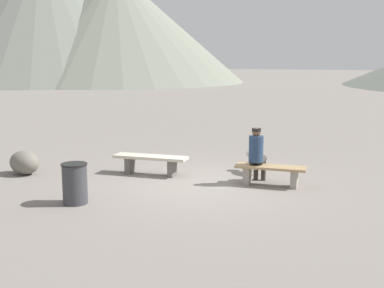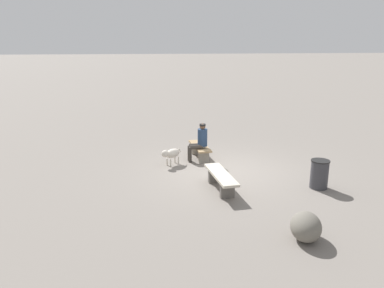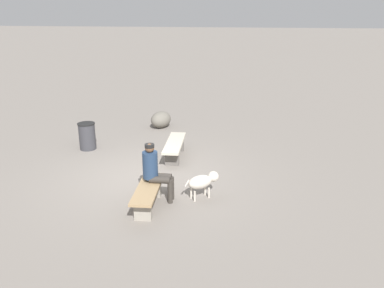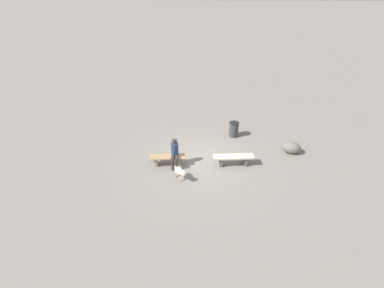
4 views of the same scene
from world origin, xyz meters
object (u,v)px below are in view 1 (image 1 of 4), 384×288
Objects in this scene: trash_bin at (75,183)px; seated_person at (257,152)px; bench_right at (270,172)px; boulder at (24,163)px; bench_left at (151,161)px; dog at (255,157)px.

seated_person is at bearing 45.71° from trash_bin.
boulder reaches higher than bench_right.
trash_bin is at bearing -30.37° from boulder.
seated_person is 4.12m from trash_bin.
bench_left reaches higher than bench_right.
boulder is (-2.90, -1.19, -0.05)m from bench_left.
boulder is at bearing -173.14° from bench_right.
seated_person reaches higher than bench_left.
seated_person is 1.11m from dog.
trash_bin is (-2.55, -3.94, 0.01)m from dog.
dog is at bearing 21.35° from bench_left.
seated_person is at bearing 157.82° from dog.
trash_bin reaches higher than bench_right.
bench_left is 2.32× the size of trash_bin.
bench_right is 1.99× the size of trash_bin.
trash_bin is at bearing -137.18° from seated_person.
trash_bin is at bearing 107.33° from dog.
dog is at bearing 57.09° from trash_bin.
seated_person reaches higher than trash_bin.
seated_person is 1.61× the size of trash_bin.
bench_right is 2.31× the size of dog.
bench_left is 1.44× the size of seated_person.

